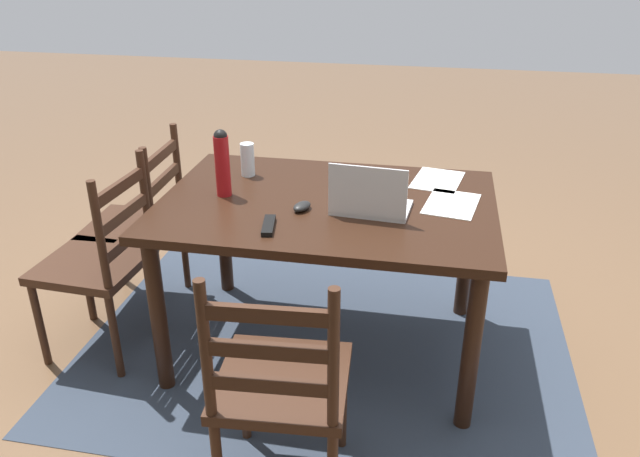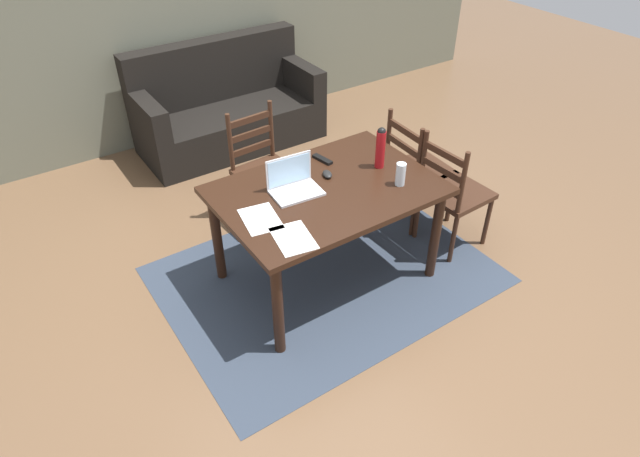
# 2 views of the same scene
# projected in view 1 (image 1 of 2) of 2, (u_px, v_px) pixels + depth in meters

# --- Properties ---
(ground_plane) EXTENTS (14.00, 14.00, 0.00)m
(ground_plane) POSITION_uv_depth(u_px,v_px,m) (326.00, 345.00, 3.05)
(ground_plane) COLOR brown
(area_rug) EXTENTS (2.31, 1.72, 0.01)m
(area_rug) POSITION_uv_depth(u_px,v_px,m) (326.00, 345.00, 3.04)
(area_rug) COLOR #333D4C
(area_rug) RESTS_ON ground
(dining_table) EXTENTS (1.45, 1.00, 0.77)m
(dining_table) POSITION_uv_depth(u_px,v_px,m) (327.00, 221.00, 2.75)
(dining_table) COLOR black
(dining_table) RESTS_ON ground
(chair_right_near) EXTENTS (0.46, 0.46, 0.95)m
(chair_right_near) POSITION_uv_depth(u_px,v_px,m) (140.00, 226.00, 3.20)
(chair_right_near) COLOR #3D2316
(chair_right_near) RESTS_ON ground
(chair_right_far) EXTENTS (0.46, 0.46, 0.95)m
(chair_right_far) POSITION_uv_depth(u_px,v_px,m) (100.00, 263.00, 2.84)
(chair_right_far) COLOR #3D2316
(chair_right_far) RESTS_ON ground
(chair_far_head) EXTENTS (0.47, 0.47, 0.95)m
(chair_far_head) POSITION_uv_depth(u_px,v_px,m) (281.00, 386.00, 2.07)
(chair_far_head) COLOR #3D2316
(chair_far_head) RESTS_ON ground
(laptop) EXTENTS (0.34, 0.25, 0.23)m
(laptop) POSITION_uv_depth(u_px,v_px,m) (370.00, 201.00, 2.57)
(laptop) COLOR silver
(laptop) RESTS_ON dining_table
(water_bottle) EXTENTS (0.07, 0.07, 0.30)m
(water_bottle) POSITION_uv_depth(u_px,v_px,m) (222.00, 162.00, 2.70)
(water_bottle) COLOR #A81419
(water_bottle) RESTS_ON dining_table
(drinking_glass) EXTENTS (0.07, 0.07, 0.16)m
(drinking_glass) POSITION_uv_depth(u_px,v_px,m) (248.00, 160.00, 2.96)
(drinking_glass) COLOR silver
(drinking_glass) RESTS_ON dining_table
(computer_mouse) EXTENTS (0.09, 0.11, 0.03)m
(computer_mouse) POSITION_uv_depth(u_px,v_px,m) (302.00, 206.00, 2.61)
(computer_mouse) COLOR black
(computer_mouse) RESTS_ON dining_table
(tv_remote) EXTENTS (0.07, 0.18, 0.02)m
(tv_remote) POSITION_uv_depth(u_px,v_px,m) (269.00, 226.00, 2.46)
(tv_remote) COLOR black
(tv_remote) RESTS_ON dining_table
(paper_stack_left) EXTENTS (0.26, 0.33, 0.00)m
(paper_stack_left) POSITION_uv_depth(u_px,v_px,m) (452.00, 204.00, 2.68)
(paper_stack_left) COLOR white
(paper_stack_left) RESTS_ON dining_table
(paper_stack_right) EXTENTS (0.26, 0.33, 0.00)m
(paper_stack_right) POSITION_uv_depth(u_px,v_px,m) (437.00, 180.00, 2.93)
(paper_stack_right) COLOR white
(paper_stack_right) RESTS_ON dining_table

